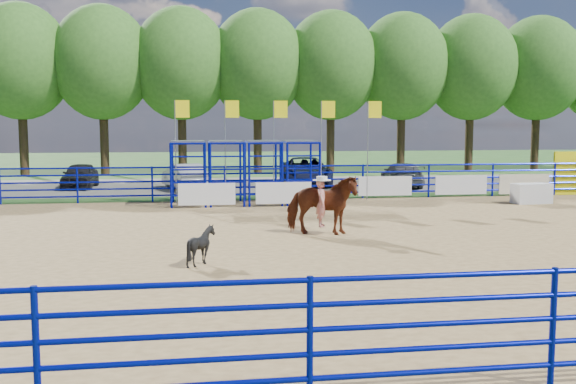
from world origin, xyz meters
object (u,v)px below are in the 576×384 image
at_px(car_a, 80,175).
at_px(horse_and_rider, 322,203).
at_px(car_b, 184,177).
at_px(car_d, 402,175).
at_px(calf, 201,245).
at_px(car_c, 305,172).
at_px(announcer_table, 531,193).

bearing_deg(car_a, horse_and_rider, -58.43).
bearing_deg(car_b, horse_and_rider, 89.96).
bearing_deg(car_b, car_d, 163.15).
relative_size(calf, car_c, 0.17).
bearing_deg(car_d, horse_and_rider, 71.01).
bearing_deg(announcer_table, car_c, 130.87).
xyz_separation_m(car_b, car_c, (6.29, 1.09, 0.10)).
bearing_deg(car_d, car_b, 7.56).
distance_m(car_a, car_b, 5.53).
relative_size(car_a, car_b, 0.95).
distance_m(car_b, car_d, 11.21).
bearing_deg(announcer_table, car_d, 110.14).
bearing_deg(horse_and_rider, car_b, 106.42).
xyz_separation_m(horse_and_rider, car_b, (-4.13, 14.01, -0.30)).
height_order(horse_and_rider, calf, horse_and_rider).
relative_size(announcer_table, calf, 1.72).
bearing_deg(car_a, car_b, -16.72).
distance_m(car_c, car_d, 5.05).
distance_m(announcer_table, car_c, 11.90).
relative_size(announcer_table, car_b, 0.39).
relative_size(horse_and_rider, calf, 2.68).
bearing_deg(car_b, announcer_table, 134.21).
distance_m(car_b, car_c, 6.39).
distance_m(horse_and_rider, car_d, 15.63).
bearing_deg(announcer_table, calf, -144.36).
height_order(announcer_table, calf, calf).
xyz_separation_m(announcer_table, car_a, (-19.36, 9.55, 0.22)).
distance_m(announcer_table, car_a, 21.59).
xyz_separation_m(calf, car_b, (-0.61, 17.56, 0.19)).
distance_m(car_a, car_d, 16.58).
height_order(car_b, car_c, car_c).
xyz_separation_m(horse_and_rider, car_c, (2.16, 15.10, -0.20)).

